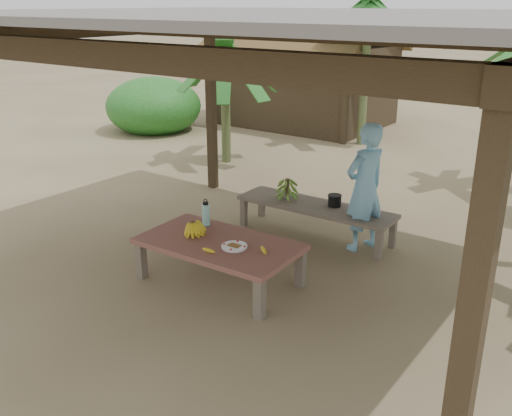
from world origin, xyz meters
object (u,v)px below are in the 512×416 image
Objects in this scene: ripe_banana_bunch at (192,227)px; cooking_pot at (335,201)px; work_table at (219,247)px; woman at (365,188)px; water_flask at (206,214)px; bench at (315,209)px; plate at (234,247)px.

cooking_pot is at bearing 67.81° from ripe_banana_bunch.
cooking_pot is at bearing 75.58° from work_table.
ripe_banana_bunch is at bearing -14.65° from woman.
water_flask is at bearing 100.89° from ripe_banana_bunch.
ripe_banana_bunch is at bearing 178.69° from work_table.
bench is at bearing -154.19° from cooking_pot.
work_table is at bearing -33.66° from water_flask.
work_table is at bearing -97.19° from bench.
cooking_pot reaches higher than work_table.
work_table is at bearing 170.35° from plate.
work_table is 0.42m from ripe_banana_bunch.
cooking_pot is (0.15, 1.98, 0.01)m from plate.
cooking_pot is at bearing 24.12° from bench.
bench is at bearing 72.90° from ripe_banana_bunch.
water_flask reaches higher than work_table.
woman reaches higher than cooking_pot.
work_table is 6.43× the size of plate.
plate is at bearing -25.96° from water_flask.
ripe_banana_bunch reaches higher than work_table.
woman is at bearing 71.62° from plate.
woman is at bearing 55.53° from ripe_banana_bunch.
work_table is at bearing 1.29° from ripe_banana_bunch.
water_flask is at bearing 143.74° from work_table.
cooking_pot is 0.11× the size of woman.
water_flask is 2.04m from woman.
water_flask is (-0.62, -1.53, 0.25)m from bench.
cooking_pot is at bearing -82.41° from woman.
ripe_banana_bunch is at bearing -112.19° from cooking_pot.
water_flask is (-0.45, 0.30, 0.21)m from work_table.
bench is 1.93m from ripe_banana_bunch.
cooking_pot is (0.40, 1.94, 0.09)m from work_table.
work_table is 10.38× the size of cooking_pot.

